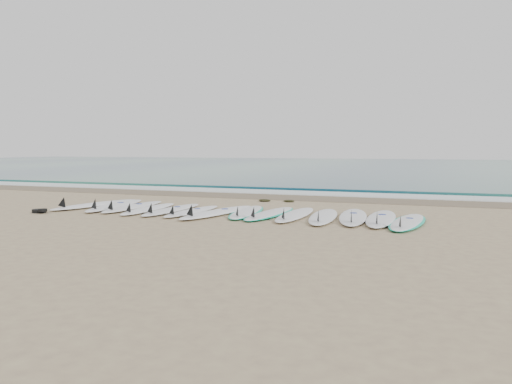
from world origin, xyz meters
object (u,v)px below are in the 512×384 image
(surfboard_0, at_px, (94,204))
(leash_coil, at_px, (40,211))
(surfboard_7, at_px, (246,212))
(surfboard_13, at_px, (407,222))

(surfboard_0, xyz_separation_m, leash_coil, (-0.37, -1.45, -0.01))
(surfboard_7, relative_size, surfboard_13, 0.98)
(surfboard_7, xyz_separation_m, surfboard_13, (3.56, -0.32, 0.00))
(surfboard_13, height_order, leash_coil, surfboard_13)
(leash_coil, bearing_deg, surfboard_7, 18.10)
(surfboard_0, xyz_separation_m, surfboard_7, (4.22, 0.05, -0.02))
(surfboard_7, xyz_separation_m, leash_coil, (-4.59, -1.50, 0.00))
(surfboard_0, distance_m, leash_coil, 1.50)
(surfboard_0, relative_size, surfboard_7, 1.12)
(surfboard_0, distance_m, surfboard_13, 7.79)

